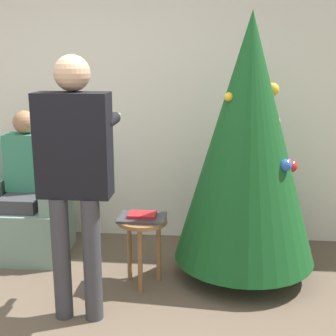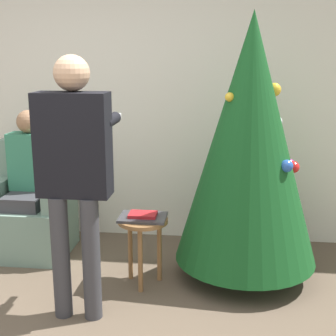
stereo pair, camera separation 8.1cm
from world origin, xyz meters
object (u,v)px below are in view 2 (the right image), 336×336
christmas_tree (249,141)px  person_standing (74,164)px  side_stool (143,231)px  armchair (32,213)px  person_seated (28,177)px

christmas_tree → person_standing: 1.33m
christmas_tree → person_standing: size_ratio=1.18×
person_standing → side_stool: 0.85m
armchair → person_seated: bearing=-90.0°
armchair → side_stool: 1.20m
christmas_tree → person_seated: (-1.87, 0.24, -0.40)m
armchair → person_standing: size_ratio=0.57×
person_standing → armchair: bearing=127.3°
side_stool → person_standing: bearing=-128.5°
christmas_tree → person_seated: christmas_tree is taller
armchair → side_stool: armchair is taller
person_seated → person_standing: person_standing is taller
christmas_tree → side_stool: size_ratio=3.85×
christmas_tree → armchair: size_ratio=2.08×
armchair → person_seated: person_seated is taller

